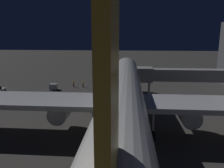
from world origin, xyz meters
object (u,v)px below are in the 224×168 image
object	(u,v)px
baggage_container_mid_row	(53,87)
ground_crew_near_nose_gear	(83,84)
jet_bridge	(183,75)
traffic_cone_nose_starboard	(118,88)
airliner_at_gate	(123,97)
ground_crew_marshaller_fwd	(74,83)
traffic_cone_nose_port	(134,88)
baggage_tug_spare	(0,91)

from	to	relation	value
baggage_container_mid_row	ground_crew_near_nose_gear	size ratio (longest dim) A/B	0.99
jet_bridge	traffic_cone_nose_starboard	size ratio (longest dim) A/B	40.98
airliner_at_gate	ground_crew_marshaller_fwd	bearing A→B (deg)	-63.56
ground_crew_marshaller_fwd	baggage_container_mid_row	bearing A→B (deg)	35.72
baggage_container_mid_row	ground_crew_near_nose_gear	bearing A→B (deg)	-155.10
ground_crew_near_nose_gear	traffic_cone_nose_port	bearing A→B (deg)	175.89
baggage_container_mid_row	ground_crew_marshaller_fwd	distance (m)	5.67
baggage_tug_spare	traffic_cone_nose_port	size ratio (longest dim) A/B	4.79
baggage_container_mid_row	traffic_cone_nose_starboard	xyz separation A→B (m)	(-16.86, -2.34, -0.51)
ground_crew_near_nose_gear	traffic_cone_nose_starboard	size ratio (longest dim) A/B	3.43
baggage_container_mid_row	ground_crew_near_nose_gear	distance (m)	7.95
traffic_cone_nose_port	traffic_cone_nose_starboard	xyz separation A→B (m)	(4.40, 0.00, 0.00)
airliner_at_gate	traffic_cone_nose_port	size ratio (longest dim) A/B	105.73
traffic_cone_nose_port	airliner_at_gate	bearing A→B (deg)	85.52
ground_crew_marshaller_fwd	traffic_cone_nose_starboard	xyz separation A→B (m)	(-12.26, 0.97, -0.74)
airliner_at_gate	ground_crew_marshaller_fwd	world-z (taller)	airliner_at_gate
airliner_at_gate	traffic_cone_nose_starboard	distance (m)	28.71
baggage_container_mid_row	airliner_at_gate	bearing A→B (deg)	126.49
airliner_at_gate	traffic_cone_nose_starboard	bearing A→B (deg)	-85.52
baggage_container_mid_row	traffic_cone_nose_starboard	size ratio (longest dim) A/B	3.40
baggage_container_mid_row	ground_crew_marshaller_fwd	xyz separation A→B (m)	(-4.60, -3.31, 0.23)
ground_crew_marshaller_fwd	traffic_cone_nose_port	bearing A→B (deg)	176.67
baggage_tug_spare	ground_crew_near_nose_gear	bearing A→B (deg)	-155.93
airliner_at_gate	baggage_tug_spare	bearing A→B (deg)	-34.06
baggage_tug_spare	baggage_container_mid_row	bearing A→B (deg)	-156.45
baggage_tug_spare	ground_crew_near_nose_gear	xyz separation A→B (m)	(-18.79, -8.40, 0.26)
airliner_at_gate	traffic_cone_nose_starboard	xyz separation A→B (m)	(2.20, -28.10, -5.44)
jet_bridge	airliner_at_gate	bearing A→B (deg)	55.43
ground_crew_marshaller_fwd	traffic_cone_nose_starboard	distance (m)	12.32
airliner_at_gate	ground_crew_near_nose_gear	xyz separation A→B (m)	(11.85, -29.11, -4.68)
jet_bridge	ground_crew_marshaller_fwd	xyz separation A→B (m)	(26.53, -11.57, -4.79)
baggage_container_mid_row	ground_crew_marshaller_fwd	world-z (taller)	ground_crew_marshaller_fwd
baggage_tug_spare	ground_crew_marshaller_fwd	xyz separation A→B (m)	(-16.19, -8.36, 0.24)
baggage_container_mid_row	traffic_cone_nose_starboard	world-z (taller)	baggage_container_mid_row
airliner_at_gate	ground_crew_near_nose_gear	world-z (taller)	airliner_at_gate
jet_bridge	traffic_cone_nose_port	world-z (taller)	jet_bridge
baggage_tug_spare	baggage_container_mid_row	xyz separation A→B (m)	(-11.59, -5.05, 0.01)
airliner_at_gate	ground_crew_marshaller_fwd	distance (m)	32.81
baggage_tug_spare	jet_bridge	bearing A→B (deg)	175.71
baggage_tug_spare	airliner_at_gate	bearing A→B (deg)	145.94
traffic_cone_nose_starboard	baggage_tug_spare	bearing A→B (deg)	14.56
traffic_cone_nose_starboard	jet_bridge	bearing A→B (deg)	143.40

